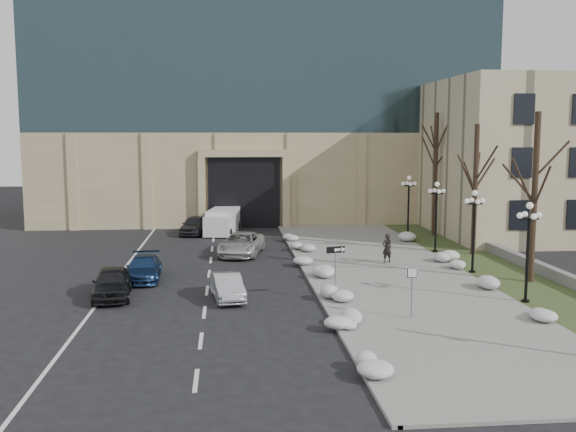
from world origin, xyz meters
name	(u,v)px	position (x,y,z in m)	size (l,w,h in m)	color
ground	(381,353)	(0.00, 0.00, 0.00)	(160.00, 160.00, 0.00)	black
sidewalk	(382,269)	(3.50, 14.00, 0.06)	(9.00, 40.00, 0.12)	gray
curb	(305,271)	(-1.00, 14.00, 0.07)	(0.30, 40.00, 0.14)	gray
grass_strip	(490,267)	(10.00, 14.00, 0.05)	(4.00, 40.00, 0.10)	#324221
stone_wall	(508,255)	(12.00, 16.00, 0.35)	(0.50, 30.00, 0.70)	slate
office_tower	(260,27)	(-2.01, 43.58, 18.49)	(40.00, 24.70, 36.00)	tan
classical_building	(566,157)	(22.00, 27.98, 6.00)	(22.00, 18.12, 12.00)	#BCB08D
car_a	(112,283)	(-11.00, 9.01, 0.74)	(1.74, 4.32, 1.47)	black
car_b	(227,287)	(-5.47, 8.18, 0.61)	(1.29, 3.71, 1.22)	#B8BBC1
car_c	(144,268)	(-9.98, 12.83, 0.64)	(1.78, 4.38, 1.27)	navy
car_d	(241,244)	(-4.54, 19.61, 0.73)	(2.43, 5.26, 1.46)	silver
car_e	(194,225)	(-8.03, 28.81, 0.73)	(1.73, 4.30, 1.46)	#323238
pedestrian	(387,248)	(4.18, 15.67, 1.00)	(0.64, 0.42, 1.76)	black
box_truck	(223,222)	(-5.81, 29.36, 0.91)	(3.00, 6.18, 1.88)	silver
one_way_sign	(339,256)	(-0.22, 7.54, 2.14)	(0.97, 0.35, 2.59)	slate
keep_sign	(412,281)	(2.25, 3.85, 1.71)	(0.50, 0.12, 2.32)	slate
snow_clump_a	(375,366)	(-0.70, -2.03, 0.30)	(1.10, 1.60, 0.36)	silver
snow_clump_b	(345,322)	(-0.77, 2.91, 0.30)	(1.10, 1.60, 0.36)	silver
snow_clump_c	(338,295)	(-0.31, 7.25, 0.30)	(1.10, 1.60, 0.36)	silver
snow_clump_d	(320,274)	(-0.45, 12.07, 0.30)	(1.10, 1.60, 0.36)	silver
snow_clump_e	(306,261)	(-0.76, 15.71, 0.30)	(1.10, 1.60, 0.36)	silver
snow_clump_f	(302,248)	(-0.49, 20.26, 0.30)	(1.10, 1.60, 0.36)	silver
snow_clump_g	(290,238)	(-0.88, 24.44, 0.30)	(1.10, 1.60, 0.36)	silver
snow_clump_h	(540,315)	(7.55, 3.10, 0.30)	(1.10, 1.60, 0.36)	silver
snow_clump_i	(483,286)	(7.31, 8.52, 0.30)	(1.10, 1.60, 0.36)	silver
snow_clump_j	(447,260)	(7.80, 15.28, 0.30)	(1.10, 1.60, 0.36)	silver
snow_clump_k	(458,266)	(7.79, 13.30, 0.30)	(1.10, 1.60, 0.36)	silver
snow_clump_l	(407,238)	(7.72, 23.66, 0.30)	(1.10, 1.60, 0.36)	silver
lamppost_a	(528,239)	(8.30, 6.00, 3.07)	(1.18, 1.18, 4.76)	black
lamppost_b	(474,220)	(8.30, 12.50, 3.07)	(1.18, 1.18, 4.76)	black
lamppost_c	(436,207)	(8.30, 19.00, 3.07)	(1.18, 1.18, 4.76)	black
lamppost_d	(409,198)	(8.30, 25.50, 3.07)	(1.18, 1.18, 4.76)	black
tree_near	(535,173)	(10.50, 10.00, 5.83)	(3.20, 3.20, 9.00)	black
tree_mid	(476,171)	(10.50, 18.00, 5.50)	(3.20, 3.20, 8.50)	black
tree_far	(436,157)	(10.50, 26.00, 6.15)	(3.20, 3.20, 9.50)	black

